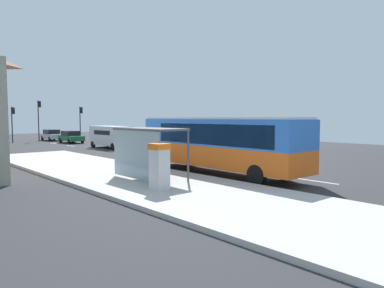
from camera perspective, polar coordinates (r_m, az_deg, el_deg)
ground_plane at (r=33.33m, az=-12.54°, el=-1.38°), size 56.00×92.00×0.04m
sidewalk_platform at (r=19.82m, az=-11.72°, el=-4.85°), size 6.20×30.00×0.18m
lane_stripe_seg_0 at (r=18.98m, az=19.41°, el=-5.66°), size 0.16×2.20×0.01m
lane_stripe_seg_1 at (r=21.79m, az=7.79°, el=-4.20°), size 0.16×2.20×0.01m
lane_stripe_seg_2 at (r=25.29m, az=-0.88°, el=-2.99°), size 0.16×2.20×0.01m
lane_stripe_seg_3 at (r=29.23m, az=-7.31°, el=-2.04°), size 0.16×2.20×0.01m
lane_stripe_seg_4 at (r=33.45m, az=-12.17°, el=-1.31°), size 0.16×2.20×0.01m
lane_stripe_seg_5 at (r=37.86m, az=-15.92°, el=-0.74°), size 0.16×2.20×0.01m
lane_stripe_seg_6 at (r=42.40m, az=-18.87°, el=-0.29°), size 0.16×2.20×0.01m
lane_stripe_seg_7 at (r=47.04m, az=-21.25°, el=0.08°), size 0.16×2.20×0.01m
bus at (r=20.18m, az=4.13°, el=0.40°), size 2.73×11.06×3.21m
white_van at (r=38.13m, az=-12.92°, el=1.36°), size 2.20×5.27×2.30m
sedan_near at (r=53.36m, az=-21.49°, el=1.38°), size 1.92×4.44×1.52m
sedan_far at (r=47.38m, az=-18.78°, el=1.12°), size 1.96×4.46×1.52m
ticket_machine at (r=14.94m, az=-5.24°, el=-3.55°), size 0.66×0.76×1.94m
recycling_bin_yellow at (r=20.74m, az=-6.16°, el=-2.80°), size 0.52×0.52×0.95m
recycling_bin_red at (r=21.31m, az=-7.26°, el=-2.62°), size 0.52×0.52×0.95m
traffic_light_near_side at (r=52.33m, az=-17.35°, el=4.01°), size 0.49×0.28×4.71m
traffic_light_far_side at (r=50.16m, az=-26.73°, el=3.63°), size 0.49×0.28×4.54m
traffic_light_median at (r=51.94m, az=-23.25°, el=4.36°), size 0.49×0.28×5.46m
bus_shelter at (r=17.43m, az=-7.63°, el=0.61°), size 1.80×4.00×2.50m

